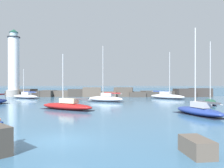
% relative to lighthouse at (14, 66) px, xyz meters
% --- Properties ---
extents(ground_plane, '(600.00, 600.00, 0.00)m').
position_rel_lighthouse_xyz_m(ground_plane, '(24.69, -44.66, -8.16)').
color(ground_plane, '#3D6B8E').
extents(open_sea_beyond, '(400.00, 116.00, 0.01)m').
position_rel_lighthouse_xyz_m(open_sea_beyond, '(24.69, 60.84, -8.15)').
color(open_sea_beyond, '#2D5B7F').
rests_on(open_sea_beyond, ground).
extents(breakwater_jetty, '(55.19, 6.83, 2.46)m').
position_rel_lighthouse_xyz_m(breakwater_jetty, '(26.66, 1.03, -7.20)').
color(breakwater_jetty, '#423D38').
rests_on(breakwater_jetty, ground).
extents(lighthouse, '(3.86, 3.86, 18.24)m').
position_rel_lighthouse_xyz_m(lighthouse, '(0.00, 0.00, 0.00)').
color(lighthouse, gray).
rests_on(lighthouse, ground).
extents(sailboat_moored_0, '(7.87, 5.09, 7.00)m').
position_rel_lighthouse_xyz_m(sailboat_moored_0, '(6.29, -7.11, -7.61)').
color(sailboat_moored_0, silver).
rests_on(sailboat_moored_0, ground).
extents(sailboat_moored_1, '(7.81, 6.89, 10.76)m').
position_rel_lighthouse_xyz_m(sailboat_moored_1, '(39.61, -7.45, -7.52)').
color(sailboat_moored_1, silver).
rests_on(sailboat_moored_1, ground).
extents(sailboat_moored_2, '(3.90, 6.48, 10.52)m').
position_rel_lighthouse_xyz_m(sailboat_moored_2, '(43.79, -21.16, -7.63)').
color(sailboat_moored_2, '#195138').
rests_on(sailboat_moored_2, ground).
extents(sailboat_moored_3, '(8.36, 5.59, 7.60)m').
position_rel_lighthouse_xyz_m(sailboat_moored_3, '(21.38, -28.92, -7.60)').
color(sailboat_moored_3, maroon).
rests_on(sailboat_moored_3, ground).
extents(sailboat_moored_5, '(7.64, 4.93, 10.92)m').
position_rel_lighthouse_xyz_m(sailboat_moored_5, '(25.87, -15.66, -7.52)').
color(sailboat_moored_5, white).
rests_on(sailboat_moored_5, ground).
extents(sailboat_moored_6, '(4.60, 7.26, 9.93)m').
position_rel_lighthouse_xyz_m(sailboat_moored_6, '(37.39, -33.59, -7.59)').
color(sailboat_moored_6, navy).
rests_on(sailboat_moored_6, ground).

